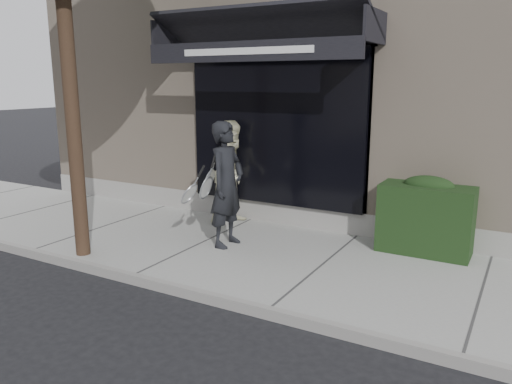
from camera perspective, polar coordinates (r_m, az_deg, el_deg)
The scene contains 7 objects.
ground at distance 7.01m, azimuth 7.55°, elevation -9.14°, with size 80.00×80.00×0.00m, color black.
sidewalk at distance 6.99m, azimuth 7.57°, elevation -8.69°, with size 20.00×3.00×0.12m, color gray.
curb at distance 5.69m, azimuth 1.54°, elevation -13.62°, with size 20.00×0.10×0.14m, color gray.
building_facade at distance 11.28m, azimuth 17.65°, elevation 12.81°, with size 14.30×8.04×5.64m.
hedge at distance 7.67m, azimuth 18.89°, elevation -2.63°, with size 1.30×0.70×1.14m.
pedestrian_front at distance 7.47m, azimuth -3.38°, elevation 0.86°, with size 0.72×0.90×1.89m.
pedestrian_back at distance 8.72m, azimuth -2.63°, elevation 2.25°, with size 0.96×1.07×1.80m.
Camera 1 is at (2.37, -6.07, 2.58)m, focal length 35.00 mm.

